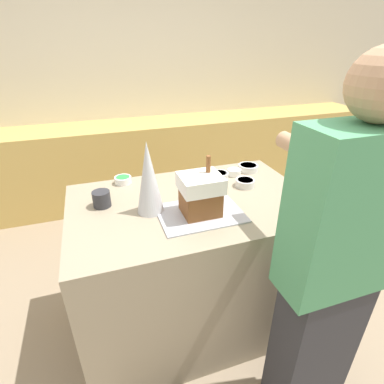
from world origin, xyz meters
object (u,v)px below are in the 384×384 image
Objects in this scene: candy_bowl_far_right at (199,180)px; gingerbread_house at (200,193)px; candy_bowl_far_left at (219,175)px; mug at (102,199)px; baking_tray at (200,213)px; candy_bowl_near_tray_left at (245,183)px; candy_bowl_beside_tree at (248,167)px; candy_bowl_behind_tray at (123,180)px; candy_bowl_near_tray_right at (234,172)px; decorative_tree at (149,178)px; person at (332,272)px.

gingerbread_house is at bearing -108.89° from candy_bowl_far_right.
candy_bowl_far_right is 0.15m from candy_bowl_far_left.
gingerbread_house reaches higher than mug.
candy_bowl_near_tray_left is (0.39, 0.23, 0.02)m from baking_tray.
baking_tray is 4.55× the size of mug.
candy_bowl_beside_tree is 0.87m from candy_bowl_behind_tray.
mug is at bearing -119.23° from candy_bowl_behind_tray.
candy_bowl_near_tray_right is 0.12m from candy_bowl_far_left.
candy_bowl_beside_tree is at bearing 23.22° from decorative_tree.
candy_bowl_far_left is at bearing 27.36° from decorative_tree.
candy_bowl_near_tray_right is 0.76× the size of candy_bowl_near_tray_left.
mug reaches higher than candy_bowl_far_left.
candy_bowl_far_left reaches higher than candy_bowl_far_right.
candy_bowl_far_left is at bearing 7.90° from candy_bowl_far_right.
decorative_tree is at bearing -169.98° from candy_bowl_near_tray_left.
candy_bowl_near_tray_left is at bearing 30.26° from baking_tray.
mug is at bearing 152.68° from baking_tray.
candy_bowl_far_left is (0.52, 0.27, -0.17)m from decorative_tree.
candy_bowl_far_left reaches higher than baking_tray.
candy_bowl_far_right is 1.13× the size of candy_bowl_far_left.
candy_bowl_near_tray_left is 0.87× the size of candy_bowl_beside_tree.
candy_bowl_near_tray_left is at bearing 30.26° from gingerbread_house.
decorative_tree is 0.61m from candy_bowl_far_left.
baking_tray is at bearing -108.93° from candy_bowl_far_right.
candy_bowl_beside_tree is (0.52, 0.44, -0.10)m from gingerbread_house.
gingerbread_house reaches higher than baking_tray.
candy_bowl_far_left reaches higher than candy_bowl_near_tray_right.
candy_bowl_near_tray_right is (0.40, 0.40, 0.02)m from baking_tray.
candy_bowl_near_tray_left is 0.80m from person.
candy_bowl_beside_tree reaches higher than candy_bowl_far_right.
gingerbread_house reaches higher than candy_bowl_beside_tree.
candy_bowl_far_right is at bearing 71.07° from baking_tray.
baking_tray is 0.57m from candy_bowl_near_tray_right.
gingerbread_house is 0.69m from candy_bowl_beside_tree.
gingerbread_house is 0.70m from person.
candy_bowl_behind_tray is (-0.47, 0.16, 0.00)m from candy_bowl_far_right.
candy_bowl_far_right is 0.97m from person.
candy_bowl_near_tray_left is 0.19m from candy_bowl_far_left.
candy_bowl_far_right is at bearing -172.10° from candy_bowl_far_left.
candy_bowl_beside_tree is at bearing 11.54° from candy_bowl_far_right.
candy_bowl_behind_tray reaches higher than candy_bowl_far_right.
person is at bearing -90.75° from candy_bowl_near_tray_left.
candy_bowl_far_left is 0.78m from mug.
candy_bowl_far_right is at bearing 33.94° from decorative_tree.
candy_bowl_beside_tree is at bearing 40.23° from gingerbread_house.
candy_bowl_behind_tray is at bearing 171.17° from candy_bowl_near_tray_right.
decorative_tree reaches higher than baking_tray.
candy_bowl_behind_tray is 1.10× the size of mug.
baking_tray is at bearing -24.94° from decorative_tree.
candy_bowl_far_right is 0.30m from candy_bowl_near_tray_left.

